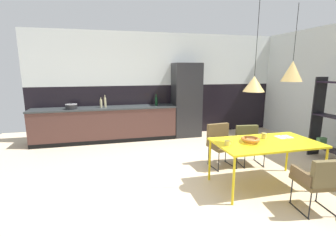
% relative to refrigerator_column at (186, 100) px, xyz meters
% --- Properties ---
extents(ground_plane, '(9.23, 9.23, 0.00)m').
position_rel_refrigerator_column_xyz_m(ground_plane, '(-0.66, -3.09, -1.03)').
color(ground_plane, '#C9B392').
extents(back_wall_splashback_dark, '(7.10, 0.12, 1.44)m').
position_rel_refrigerator_column_xyz_m(back_wall_splashback_dark, '(-0.66, 0.36, -0.31)').
color(back_wall_splashback_dark, black).
rests_on(back_wall_splashback_dark, ground).
extents(back_wall_panel_upper, '(7.10, 0.12, 1.44)m').
position_rel_refrigerator_column_xyz_m(back_wall_panel_upper, '(-0.66, 0.36, 1.13)').
color(back_wall_panel_upper, silver).
rests_on(back_wall_panel_upper, back_wall_splashback_dark).
extents(kitchen_counter, '(3.69, 0.63, 0.91)m').
position_rel_refrigerator_column_xyz_m(kitchen_counter, '(-2.23, -0.00, -0.57)').
color(kitchen_counter, '#492D27').
rests_on(kitchen_counter, ground).
extents(refrigerator_column, '(0.75, 0.60, 2.05)m').
position_rel_refrigerator_column_xyz_m(refrigerator_column, '(0.00, 0.00, 0.00)').
color(refrigerator_column, '#232326').
rests_on(refrigerator_column, ground).
extents(dining_table, '(1.63, 0.89, 0.75)m').
position_rel_refrigerator_column_xyz_m(dining_table, '(0.26, -3.26, -0.32)').
color(dining_table, gold).
rests_on(dining_table, ground).
extents(armchair_corner_seat, '(0.53, 0.52, 0.82)m').
position_rel_refrigerator_column_xyz_m(armchair_corner_seat, '(-0.04, -2.29, -0.51)').
color(armchair_corner_seat, brown).
rests_on(armchair_corner_seat, ground).
extents(armchair_head_of_table, '(0.54, 0.52, 0.79)m').
position_rel_refrigerator_column_xyz_m(armchair_head_of_table, '(0.48, -4.12, -0.52)').
color(armchair_head_of_table, brown).
rests_on(armchair_head_of_table, ground).
extents(armchair_near_window, '(0.53, 0.52, 0.76)m').
position_rel_refrigerator_column_xyz_m(armchair_near_window, '(0.57, -2.31, -0.54)').
color(armchair_near_window, brown).
rests_on(armchair_near_window, ground).
extents(fruit_bowl, '(0.29, 0.29, 0.08)m').
position_rel_refrigerator_column_xyz_m(fruit_bowl, '(-0.01, -3.24, -0.22)').
color(fruit_bowl, '#B2662D').
rests_on(fruit_bowl, dining_table).
extents(open_book, '(0.26, 0.19, 0.02)m').
position_rel_refrigerator_column_xyz_m(open_book, '(0.71, -3.11, -0.27)').
color(open_book, white).
rests_on(open_book, dining_table).
extents(mug_short_terracotta, '(0.12, 0.08, 0.08)m').
position_rel_refrigerator_column_xyz_m(mug_short_terracotta, '(-0.43, -3.29, -0.24)').
color(mug_short_terracotta, gold).
rests_on(mug_short_terracotta, dining_table).
extents(mug_glass_clear, '(0.12, 0.08, 0.10)m').
position_rel_refrigerator_column_xyz_m(mug_glass_clear, '(0.33, -3.10, -0.23)').
color(mug_glass_clear, gold).
rests_on(mug_glass_clear, dining_table).
extents(cooking_pot, '(0.29, 0.29, 0.15)m').
position_rel_refrigerator_column_xyz_m(cooking_pot, '(-3.04, -0.09, -0.06)').
color(cooking_pot, black).
rests_on(cooking_pot, kitchen_counter).
extents(bottle_spice_small, '(0.06, 0.06, 0.26)m').
position_rel_refrigerator_column_xyz_m(bottle_spice_small, '(-2.33, -0.00, -0.01)').
color(bottle_spice_small, tan).
rests_on(bottle_spice_small, kitchen_counter).
extents(bottle_wine_green, '(0.07, 0.07, 0.31)m').
position_rel_refrigerator_column_xyz_m(bottle_wine_green, '(-0.87, 0.00, 0.00)').
color(bottle_wine_green, '#0F3319').
rests_on(bottle_wine_green, kitchen_counter).
extents(bottle_vinegar_dark, '(0.06, 0.06, 0.32)m').
position_rel_refrigerator_column_xyz_m(bottle_vinegar_dark, '(-2.22, 0.03, 0.01)').
color(bottle_vinegar_dark, tan).
rests_on(bottle_vinegar_dark, kitchen_counter).
extents(open_shelf_unit, '(0.30, 0.88, 1.80)m').
position_rel_refrigerator_column_xyz_m(open_shelf_unit, '(2.27, -2.65, -0.11)').
color(open_shelf_unit, black).
rests_on(open_shelf_unit, ground).
extents(pendant_lamp_over_table_near, '(0.31, 0.31, 1.27)m').
position_rel_refrigerator_column_xyz_m(pendant_lamp_over_table_near, '(-0.06, -3.31, 0.65)').
color(pendant_lamp_over_table_near, black).
extents(pendant_lamp_over_table_far, '(0.31, 0.31, 1.13)m').
position_rel_refrigerator_column_xyz_m(pendant_lamp_over_table_far, '(0.59, -3.29, 0.83)').
color(pendant_lamp_over_table_far, black).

